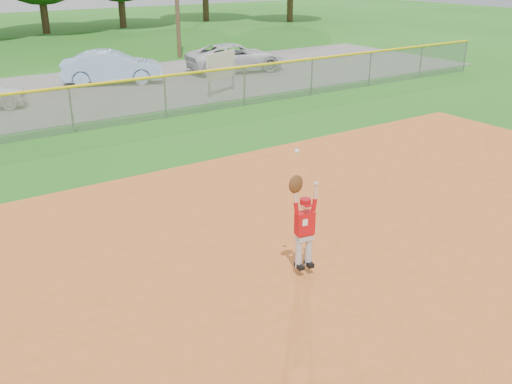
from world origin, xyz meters
TOP-DOWN VIEW (x-y plane):
  - ground at (0.00, 0.00)m, footprint 120.00×120.00m
  - clay_infield at (0.00, -3.00)m, footprint 24.00×16.00m
  - parking_strip at (0.00, 16.00)m, footprint 44.00×10.00m
  - car_blue at (4.02, 16.89)m, footprint 4.70×3.11m
  - car_white_b at (10.26, 16.31)m, footprint 5.24×3.08m
  - sponsor_sign at (7.00, 12.27)m, footprint 1.81×0.85m
  - outfield_fence at (0.00, 10.00)m, footprint 40.06×0.10m
  - ballplayer at (0.49, -1.35)m, footprint 0.59×0.29m

SIDE VIEW (x-z plane):
  - ground at x=0.00m, z-range 0.00..0.00m
  - parking_strip at x=0.00m, z-range 0.00..0.03m
  - clay_infield at x=0.00m, z-range 0.00..0.04m
  - car_white_b at x=10.26m, z-range 0.03..1.40m
  - car_blue at x=4.02m, z-range 0.03..1.49m
  - outfield_fence at x=0.00m, z-range 0.11..1.66m
  - ballplayer at x=0.49m, z-range -0.05..2.16m
  - sponsor_sign at x=7.00m, z-range 0.28..2.02m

